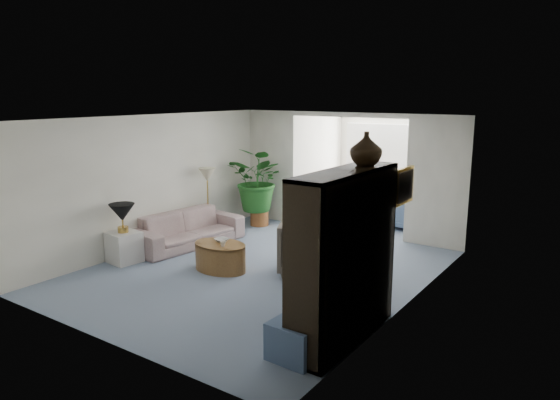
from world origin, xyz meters
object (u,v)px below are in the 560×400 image
Objects in this scene: framed_picture at (405,186)px; sunroom_table at (383,205)px; end_table at (124,247)px; coffee_bowl at (222,240)px; ottoman at (297,339)px; coffee_cup at (223,244)px; side_table_dark at (357,258)px; coffee_table at (220,257)px; cabinet_urn at (366,149)px; sofa at (188,229)px; wingback_chair at (310,246)px; sunroom_chair_blue at (401,211)px; table_lamp at (122,212)px; entertainment_cabinet at (344,257)px; floor_lamp at (207,175)px; sunroom_chair_maroon at (340,203)px; plant_pot at (259,218)px.

framed_picture is 0.95× the size of sunroom_table.
end_table reaches higher than coffee_bowl.
ottoman is at bearing -34.29° from coffee_bowl.
side_table_dark reaches higher than coffee_cup.
cabinet_urn is (2.81, -0.52, 2.01)m from coffee_table.
sofa is 4.82m from cabinet_urn.
wingback_chair is at bearing 162.66° from framed_picture.
coffee_table is 1.80× the size of sunroom_table.
sunroom_chair_blue is (-1.21, 6.07, 0.15)m from ottoman.
table_lamp reaches higher than sunroom_table.
sunroom_chair_blue is at bearing 74.20° from coffee_cup.
sunroom_table is (-2.15, 6.12, -0.75)m from entertainment_cabinet.
floor_lamp is 0.61× the size of side_table_dark.
sunroom_chair_blue reaches higher than ottoman.
sunroom_chair_blue is (1.26, 4.45, -0.13)m from coffee_cup.
entertainment_cabinet reaches higher than framed_picture.
wingback_chair is at bearing -15.01° from floor_lamp.
cabinet_urn is (0.00, 0.50, 1.22)m from entertainment_cabinet.
coffee_table is 3.14m from ottoman.
sunroom_chair_blue is (3.04, 4.99, 0.10)m from end_table.
entertainment_cabinet reaches higher than sofa.
coffee_bowl is at bearing 25.09° from end_table.
cabinet_urn is at bearing -24.73° from floor_lamp.
sofa is 3.80× the size of side_table_dark.
framed_picture is at bearing 38.09° from sunroom_chair_maroon.
ottoman is (4.29, -3.26, -1.04)m from floor_lamp.
end_table is 0.56× the size of coffee_table.
coffee_bowl is 2.47× the size of coffee_cup.
entertainment_cabinet reaches higher than floor_lamp.
framed_picture is at bearing -15.89° from floor_lamp.
sofa is 4.64m from entertainment_cabinet.
table_lamp is at bearing -178.44° from cabinet_urn.
plant_pot is at bearing 70.06° from floor_lamp.
sunroom_table is (-2.38, 4.90, -1.44)m from framed_picture.
plant_pot is (0.40, 3.37, -0.11)m from end_table.
floor_lamp reaches higher than sunroom_chair_blue.
coffee_cup is (-2.89, -0.30, -1.21)m from framed_picture.
sofa is 5.51× the size of cabinet_urn.
sunroom_chair_blue reaches higher than coffee_cup.
side_table_dark is (3.64, -0.49, -0.96)m from floor_lamp.
end_table is 5.22m from sunroom_chair_maroon.
floor_lamp is 0.45× the size of sunroom_chair_maroon.
coffee_bowl is 3.25m from ottoman.
coffee_cup is at bearing 160.92° from entertainment_cabinet.
floor_lamp is 0.38× the size of coffee_table.
table_lamp is 4.44m from ottoman.
sofa is at bearing 163.86° from cabinet_urn.
cabinet_urn is at bearing -8.98° from coffee_cup.
framed_picture is at bearing 5.94° from coffee_cup.
framed_picture is at bearing 3.78° from coffee_table.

